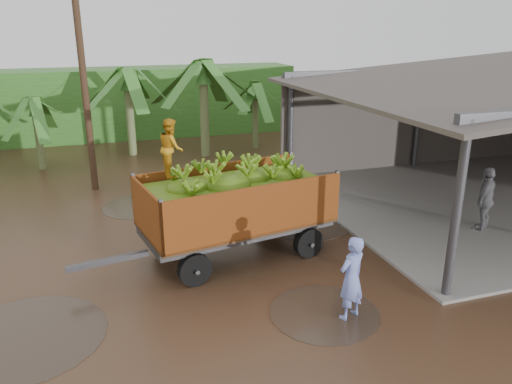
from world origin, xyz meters
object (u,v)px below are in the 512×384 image
Objects in this scene: man_grey at (486,200)px; utility_pole at (83,73)px; man_blue at (351,278)px; banana_trailer at (235,203)px.

man_grey is 0.24× the size of utility_pole.
man_blue is 6.51m from man_grey.
banana_trailer is 3.90m from man_blue.
man_blue is at bearing -78.80° from banana_trailer.
man_blue is 0.22× the size of utility_pole.
man_blue is at bearing -65.35° from utility_pole.
utility_pole reaches higher than banana_trailer.
banana_trailer is at bearing -36.74° from man_grey.
man_grey is at bearing -175.79° from man_blue.
utility_pole is at bearing -87.08° from man_blue.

